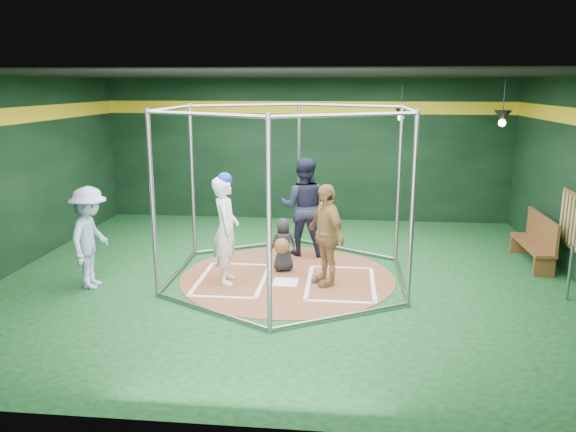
# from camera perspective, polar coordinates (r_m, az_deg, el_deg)

# --- Properties ---
(room_shell) EXTENTS (10.10, 9.10, 3.53)m
(room_shell) POSITION_cam_1_polar(r_m,az_deg,el_deg) (9.62, -0.06, 3.67)
(room_shell) COLOR #0C3614
(room_shell) RESTS_ON ground
(clay_disc) EXTENTS (3.80, 3.80, 0.01)m
(clay_disc) POSITION_cam_1_polar(r_m,az_deg,el_deg) (10.05, -0.06, -6.21)
(clay_disc) COLOR brown
(clay_disc) RESTS_ON ground
(home_plate) EXTENTS (0.43, 0.43, 0.01)m
(home_plate) POSITION_cam_1_polar(r_m,az_deg,el_deg) (9.77, -0.25, -6.73)
(home_plate) COLOR white
(home_plate) RESTS_ON clay_disc
(batter_box_left) EXTENTS (1.17, 1.77, 0.01)m
(batter_box_left) POSITION_cam_1_polar(r_m,az_deg,el_deg) (9.96, -5.69, -6.41)
(batter_box_left) COLOR white
(batter_box_left) RESTS_ON clay_disc
(batter_box_right) EXTENTS (1.17, 1.77, 0.01)m
(batter_box_right) POSITION_cam_1_polar(r_m,az_deg,el_deg) (9.77, 5.37, -6.80)
(batter_box_right) COLOR white
(batter_box_right) RESTS_ON clay_disc
(batting_cage) EXTENTS (4.05, 4.67, 3.00)m
(batting_cage) POSITION_cam_1_polar(r_m,az_deg,el_deg) (9.66, -0.06, 2.17)
(batting_cage) COLOR gray
(batting_cage) RESTS_ON ground
(bat_rack) EXTENTS (0.07, 1.25, 0.98)m
(bat_rack) POSITION_cam_1_polar(r_m,az_deg,el_deg) (10.83, 27.08, -0.52)
(bat_rack) COLOR brown
(bat_rack) RESTS_ON room_shell
(pendant_lamp_near) EXTENTS (0.34, 0.34, 0.90)m
(pendant_lamp_near) POSITION_cam_1_polar(r_m,az_deg,el_deg) (13.10, 11.43, 10.30)
(pendant_lamp_near) COLOR black
(pendant_lamp_near) RESTS_ON room_shell
(pendant_lamp_far) EXTENTS (0.34, 0.34, 0.90)m
(pendant_lamp_far) POSITION_cam_1_polar(r_m,az_deg,el_deg) (11.83, 20.97, 9.41)
(pendant_lamp_far) COLOR black
(pendant_lamp_far) RESTS_ON room_shell
(batter_figure) EXTENTS (0.56, 0.74, 1.92)m
(batter_figure) POSITION_cam_1_polar(r_m,az_deg,el_deg) (9.59, -6.33, -1.29)
(batter_figure) COLOR white
(batter_figure) RESTS_ON clay_disc
(visitor_leopard) EXTENTS (0.91, 1.08, 1.74)m
(visitor_leopard) POSITION_cam_1_polar(r_m,az_deg,el_deg) (9.49, 3.85, -1.90)
(visitor_leopard) COLOR tan
(visitor_leopard) RESTS_ON clay_disc
(catcher_figure) EXTENTS (0.55, 0.61, 0.98)m
(catcher_figure) POSITION_cam_1_polar(r_m,az_deg,el_deg) (10.21, -0.50, -2.94)
(catcher_figure) COLOR black
(catcher_figure) RESTS_ON clay_disc
(umpire) EXTENTS (1.00, 0.80, 1.95)m
(umpire) POSITION_cam_1_polar(r_m,az_deg,el_deg) (11.13, 1.60, 0.96)
(umpire) COLOR black
(umpire) RESTS_ON clay_disc
(bystander_blue) EXTENTS (0.68, 1.13, 1.72)m
(bystander_blue) POSITION_cam_1_polar(r_m,az_deg,el_deg) (9.92, -19.45, -2.09)
(bystander_blue) COLOR #92A2C1
(bystander_blue) RESTS_ON ground
(dugout_bench) EXTENTS (0.38, 1.64, 0.96)m
(dugout_bench) POSITION_cam_1_polar(r_m,az_deg,el_deg) (11.63, 23.95, -2.19)
(dugout_bench) COLOR brown
(dugout_bench) RESTS_ON ground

